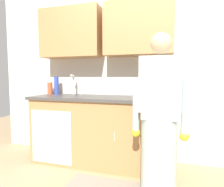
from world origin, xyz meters
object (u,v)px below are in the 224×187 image
object	(u,v)px
person_at_sink	(159,131)
bottle_dish_liquid	(50,88)
bottle_soap	(56,86)
cup_by_sink	(141,93)
knife_on_counter	(159,100)
sink	(72,97)
bottle_water_tall	(146,90)

from	to	relation	value
person_at_sink	bottle_dish_liquid	bearing A→B (deg)	155.81
bottle_soap	cup_by_sink	xyz separation A→B (m)	(1.33, -0.03, -0.09)
person_at_sink	cup_by_sink	xyz separation A→B (m)	(-0.27, 0.73, 0.30)
cup_by_sink	knife_on_counter	xyz separation A→B (m)	(0.25, -0.29, -0.05)
person_at_sink	knife_on_counter	bearing A→B (deg)	92.71
bottle_dish_liquid	person_at_sink	bearing A→B (deg)	-24.19
bottle_dish_liquid	knife_on_counter	bearing A→B (deg)	-10.91
person_at_sink	bottle_soap	size ratio (longest dim) A/B	5.83
sink	bottle_water_tall	bearing A→B (deg)	10.63
bottle_soap	person_at_sink	bearing A→B (deg)	-25.60
sink	bottle_water_tall	world-z (taller)	sink
sink	cup_by_sink	xyz separation A→B (m)	(1.00, 0.10, 0.07)
person_at_sink	bottle_water_tall	size ratio (longest dim) A/B	9.68
bottle_dish_liquid	bottle_soap	bearing A→B (deg)	-3.35
bottle_dish_liquid	bottle_water_tall	bearing A→B (deg)	2.10
bottle_soap	knife_on_counter	xyz separation A→B (m)	(1.58, -0.32, -0.14)
knife_on_counter	cup_by_sink	bearing A→B (deg)	-61.50
bottle_dish_liquid	bottle_water_tall	xyz separation A→B (m)	(1.50, 0.06, -0.01)
person_at_sink	bottle_soap	bearing A→B (deg)	154.40
sink	cup_by_sink	size ratio (longest dim) A/B	4.75
sink	cup_by_sink	world-z (taller)	sink
sink	person_at_sink	size ratio (longest dim) A/B	0.31
bottle_dish_liquid	cup_by_sink	world-z (taller)	bottle_dish_liquid
sink	knife_on_counter	size ratio (longest dim) A/B	2.08
bottle_water_tall	cup_by_sink	bearing A→B (deg)	-118.14
person_at_sink	bottle_dish_liquid	distance (m)	1.92
bottle_soap	cup_by_sink	size ratio (longest dim) A/B	2.64
person_at_sink	bottle_soap	world-z (taller)	person_at_sink
person_at_sink	bottle_soap	distance (m)	1.82
sink	person_at_sink	world-z (taller)	person_at_sink
person_at_sink	bottle_dish_liquid	size ratio (longest dim) A/B	8.71
sink	bottle_dish_liquid	world-z (taller)	sink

